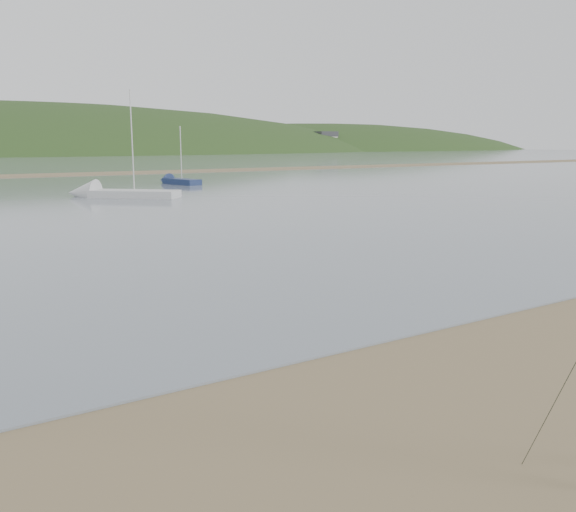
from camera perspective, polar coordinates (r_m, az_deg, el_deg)
sailboat_white_near at (r=44.50m, az=-16.82°, el=5.65°), size 7.19×6.94×7.95m
sailboat_blue_far at (r=57.36m, az=-10.68°, el=6.93°), size 2.51×5.74×5.60m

